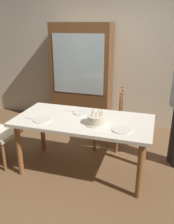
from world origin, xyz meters
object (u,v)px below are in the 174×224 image
at_px(chair_spindle_back, 109,120).
at_px(dining_table, 83,126).
at_px(plate_near_guest, 122,130).
at_px(china_cabinet, 82,76).
at_px(birthday_cake, 97,120).
at_px(plate_far_side, 81,113).
at_px(plate_near_celebrant, 42,120).

bearing_deg(chair_spindle_back, dining_table, -103.87).
xyz_separation_m(plate_near_guest, china_cabinet, (-1.05, 1.75, 0.20)).
relative_size(birthday_cake, plate_far_side, 1.27).
height_order(birthday_cake, plate_near_guest, birthday_cake).
distance_m(plate_far_side, plate_near_guest, 0.72).
relative_size(plate_far_side, plate_near_guest, 1.00).
height_order(dining_table, chair_spindle_back, chair_spindle_back).
relative_size(dining_table, chair_spindle_back, 1.82).
bearing_deg(birthday_cake, plate_far_side, 134.94).
distance_m(plate_far_side, chair_spindle_back, 0.69).
height_order(chair_spindle_back, china_cabinet, china_cabinet).
xyz_separation_m(chair_spindle_back, china_cabinet, (-0.72, 0.81, 0.49)).
relative_size(plate_near_celebrant, china_cabinet, 0.12).
bearing_deg(dining_table, plate_near_guest, -20.29).
distance_m(birthday_cake, chair_spindle_back, 0.91).
distance_m(dining_table, plate_near_guest, 0.56).
bearing_deg(plate_near_celebrant, china_cabinet, 91.83).
bearing_deg(plate_far_side, dining_table, -65.74).
distance_m(dining_table, chair_spindle_back, 0.80).
height_order(dining_table, china_cabinet, china_cabinet).
height_order(plate_near_celebrant, china_cabinet, china_cabinet).
distance_m(dining_table, plate_far_side, 0.23).
distance_m(dining_table, birthday_cake, 0.27).
bearing_deg(plate_near_guest, dining_table, 159.71).
relative_size(birthday_cake, plate_near_guest, 1.27).
bearing_deg(plate_far_side, birthday_cake, -45.06).
height_order(plate_far_side, plate_near_guest, same).
relative_size(chair_spindle_back, china_cabinet, 0.50).
xyz_separation_m(plate_near_celebrant, china_cabinet, (-0.06, 1.75, 0.20)).
height_order(birthday_cake, chair_spindle_back, chair_spindle_back).
xyz_separation_m(dining_table, chair_spindle_back, (0.18, 0.75, -0.20)).
distance_m(plate_near_guest, chair_spindle_back, 1.04).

